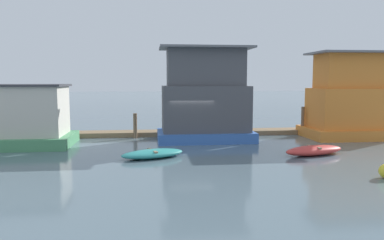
{
  "coord_description": "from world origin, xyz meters",
  "views": [
    {
      "loc": [
        -2.36,
        -21.97,
        3.67
      ],
      "look_at": [
        0.0,
        -1.0,
        1.4
      ],
      "focal_mm": 35.0,
      "sensor_mm": 36.0,
      "label": 1
    }
  ],
  "objects_px": {
    "houseboat_orange": "(350,101)",
    "mooring_post_far_right": "(303,121)",
    "houseboat_green": "(23,118)",
    "dinghy_teal": "(153,154)",
    "houseboat_blue": "(205,99)",
    "mooring_post_centre": "(315,124)",
    "dinghy_red": "(314,150)",
    "mooring_post_near_left": "(135,126)"
  },
  "relations": [
    {
      "from": "houseboat_orange",
      "to": "dinghy_teal",
      "type": "relative_size",
      "value": 1.7
    },
    {
      "from": "houseboat_green",
      "to": "dinghy_red",
      "type": "height_order",
      "value": "houseboat_green"
    },
    {
      "from": "houseboat_orange",
      "to": "mooring_post_far_right",
      "type": "distance_m",
      "value": 3.19
    },
    {
      "from": "dinghy_red",
      "to": "houseboat_green",
      "type": "bearing_deg",
      "value": 164.29
    },
    {
      "from": "houseboat_orange",
      "to": "mooring_post_centre",
      "type": "relative_size",
      "value": 3.77
    },
    {
      "from": "dinghy_red",
      "to": "mooring_post_near_left",
      "type": "bearing_deg",
      "value": 144.19
    },
    {
      "from": "houseboat_orange",
      "to": "mooring_post_near_left",
      "type": "bearing_deg",
      "value": 174.93
    },
    {
      "from": "houseboat_blue",
      "to": "mooring_post_centre",
      "type": "xyz_separation_m",
      "value": [
        7.58,
        1.4,
        -1.76
      ]
    },
    {
      "from": "dinghy_teal",
      "to": "dinghy_red",
      "type": "relative_size",
      "value": 0.97
    },
    {
      "from": "houseboat_orange",
      "to": "mooring_post_near_left",
      "type": "distance_m",
      "value": 13.76
    },
    {
      "from": "dinghy_red",
      "to": "mooring_post_far_right",
      "type": "distance_m",
      "value": 6.8
    },
    {
      "from": "mooring_post_near_left",
      "to": "mooring_post_far_right",
      "type": "xyz_separation_m",
      "value": [
        11.01,
        0.0,
        0.16
      ]
    },
    {
      "from": "houseboat_orange",
      "to": "dinghy_red",
      "type": "bearing_deg",
      "value": -132.03
    },
    {
      "from": "houseboat_green",
      "to": "dinghy_teal",
      "type": "xyz_separation_m",
      "value": [
        7.07,
        -3.97,
        -1.4
      ]
    },
    {
      "from": "mooring_post_centre",
      "to": "mooring_post_far_right",
      "type": "xyz_separation_m",
      "value": [
        -0.83,
        0.0,
        0.21
      ]
    },
    {
      "from": "dinghy_teal",
      "to": "mooring_post_centre",
      "type": "height_order",
      "value": "mooring_post_centre"
    },
    {
      "from": "houseboat_blue",
      "to": "houseboat_green",
      "type": "bearing_deg",
      "value": -175.45
    },
    {
      "from": "dinghy_teal",
      "to": "mooring_post_near_left",
      "type": "distance_m",
      "value": 6.31
    },
    {
      "from": "dinghy_teal",
      "to": "mooring_post_far_right",
      "type": "xyz_separation_m",
      "value": [
        9.97,
        6.2,
        0.75
      ]
    },
    {
      "from": "mooring_post_centre",
      "to": "houseboat_green",
      "type": "bearing_deg",
      "value": -172.91
    },
    {
      "from": "houseboat_blue",
      "to": "mooring_post_near_left",
      "type": "distance_m",
      "value": 4.8
    },
    {
      "from": "dinghy_teal",
      "to": "mooring_post_near_left",
      "type": "height_order",
      "value": "mooring_post_near_left"
    },
    {
      "from": "houseboat_orange",
      "to": "dinghy_teal",
      "type": "height_order",
      "value": "houseboat_orange"
    },
    {
      "from": "mooring_post_centre",
      "to": "mooring_post_near_left",
      "type": "xyz_separation_m",
      "value": [
        -11.84,
        0.0,
        0.04
      ]
    },
    {
      "from": "houseboat_orange",
      "to": "dinghy_teal",
      "type": "distance_m",
      "value": 13.7
    },
    {
      "from": "dinghy_red",
      "to": "mooring_post_near_left",
      "type": "relative_size",
      "value": 2.16
    },
    {
      "from": "dinghy_teal",
      "to": "mooring_post_far_right",
      "type": "bearing_deg",
      "value": 31.86
    },
    {
      "from": "mooring_post_near_left",
      "to": "houseboat_orange",
      "type": "bearing_deg",
      "value": -5.07
    },
    {
      "from": "houseboat_green",
      "to": "dinghy_red",
      "type": "bearing_deg",
      "value": -15.71
    },
    {
      "from": "houseboat_orange",
      "to": "mooring_post_near_left",
      "type": "xyz_separation_m",
      "value": [
        -13.61,
        1.21,
        -1.56
      ]
    },
    {
      "from": "dinghy_teal",
      "to": "mooring_post_far_right",
      "type": "height_order",
      "value": "mooring_post_far_right"
    },
    {
      "from": "houseboat_green",
      "to": "houseboat_blue",
      "type": "height_order",
      "value": "houseboat_blue"
    },
    {
      "from": "houseboat_blue",
      "to": "mooring_post_centre",
      "type": "distance_m",
      "value": 7.91
    },
    {
      "from": "houseboat_green",
      "to": "mooring_post_far_right",
      "type": "bearing_deg",
      "value": 7.43
    },
    {
      "from": "mooring_post_centre",
      "to": "dinghy_teal",
      "type": "bearing_deg",
      "value": -150.16
    },
    {
      "from": "dinghy_teal",
      "to": "dinghy_red",
      "type": "height_order",
      "value": "dinghy_red"
    },
    {
      "from": "mooring_post_far_right",
      "to": "houseboat_orange",
      "type": "bearing_deg",
      "value": -24.86
    },
    {
      "from": "houseboat_orange",
      "to": "dinghy_red",
      "type": "height_order",
      "value": "houseboat_orange"
    },
    {
      "from": "houseboat_orange",
      "to": "mooring_post_centre",
      "type": "xyz_separation_m",
      "value": [
        -1.77,
        1.21,
        -1.6
      ]
    },
    {
      "from": "houseboat_blue",
      "to": "dinghy_teal",
      "type": "xyz_separation_m",
      "value": [
        -3.22,
        -4.79,
        -2.3
      ]
    },
    {
      "from": "houseboat_green",
      "to": "houseboat_blue",
      "type": "bearing_deg",
      "value": 4.55
    },
    {
      "from": "mooring_post_near_left",
      "to": "mooring_post_far_right",
      "type": "relative_size",
      "value": 0.83
    }
  ]
}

